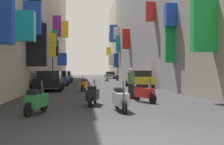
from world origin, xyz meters
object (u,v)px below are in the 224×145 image
(scooter_white, at_px, (107,78))
(scooter_orange, at_px, (84,85))
(parked_car_yellow, at_px, (139,79))
(parked_car_blue, at_px, (59,78))
(parked_car_white, at_px, (66,76))
(scooter_silver, at_px, (120,99))
(scooter_green, at_px, (36,101))
(parked_car_green, at_px, (65,77))
(scooter_black, at_px, (93,95))
(pedestrian_crossing, at_px, (131,84))
(scooter_red, at_px, (144,93))
(parked_car_black, at_px, (49,80))
(parked_car_grey, at_px, (110,75))
(pedestrian_near_left, at_px, (117,75))
(traffic_light_near_corner, at_px, (53,56))

(scooter_white, bearing_deg, scooter_orange, -100.13)
(parked_car_yellow, distance_m, scooter_white, 15.48)
(parked_car_yellow, bearing_deg, parked_car_blue, 152.47)
(parked_car_yellow, bearing_deg, parked_car_white, 112.92)
(scooter_silver, bearing_deg, scooter_green, -171.91)
(parked_car_green, distance_m, parked_car_yellow, 13.28)
(parked_car_white, distance_m, scooter_black, 30.64)
(scooter_black, bearing_deg, scooter_orange, 91.94)
(scooter_black, bearing_deg, parked_car_blue, 99.33)
(parked_car_blue, distance_m, scooter_orange, 8.18)
(scooter_orange, relative_size, pedestrian_crossing, 1.11)
(parked_car_yellow, relative_size, pedestrian_crossing, 2.55)
(scooter_silver, height_order, scooter_red, same)
(parked_car_blue, xyz_separation_m, scooter_black, (2.75, -16.75, -0.32))
(scooter_orange, bearing_deg, parked_car_black, 170.46)
(scooter_silver, relative_size, scooter_white, 1.07)
(scooter_white, height_order, pedestrian_crossing, pedestrian_crossing)
(scooter_silver, bearing_deg, scooter_white, 85.83)
(parked_car_yellow, relative_size, scooter_red, 2.34)
(scooter_silver, bearing_deg, parked_car_yellow, 75.57)
(scooter_silver, relative_size, scooter_red, 1.13)
(scooter_orange, height_order, scooter_red, same)
(parked_car_grey, relative_size, scooter_black, 2.15)
(parked_car_blue, distance_m, pedestrian_near_left, 15.33)
(parked_car_green, xyz_separation_m, scooter_orange, (2.29, -14.97, -0.30))
(scooter_red, distance_m, scooter_black, 2.62)
(scooter_silver, relative_size, pedestrian_near_left, 1.16)
(parked_car_grey, xyz_separation_m, parked_car_white, (-7.70, -11.34, 0.04))
(parked_car_green, bearing_deg, scooter_orange, -81.29)
(parked_car_yellow, distance_m, scooter_orange, 6.37)
(scooter_black, height_order, pedestrian_near_left, pedestrian_near_left)
(parked_car_yellow, xyz_separation_m, scooter_white, (-1.59, 15.40, -0.33))
(parked_car_blue, relative_size, scooter_green, 2.55)
(parked_car_black, distance_m, scooter_white, 19.80)
(pedestrian_crossing, height_order, pedestrian_near_left, pedestrian_near_left)
(parked_car_yellow, distance_m, pedestrian_near_left, 17.17)
(scooter_black, relative_size, pedestrian_near_left, 1.15)
(scooter_black, bearing_deg, traffic_light_near_corner, 100.60)
(parked_car_white, xyz_separation_m, scooter_red, (5.21, -29.65, -0.29))
(parked_car_blue, distance_m, scooter_red, 16.72)
(parked_car_green, relative_size, scooter_silver, 2.13)
(scooter_white, bearing_deg, scooter_green, -99.62)
(parked_car_yellow, xyz_separation_m, scooter_red, (-2.26, -11.98, -0.33))
(pedestrian_near_left, bearing_deg, scooter_red, -94.82)
(scooter_orange, relative_size, pedestrian_near_left, 1.04)
(pedestrian_crossing, bearing_deg, scooter_white, 87.79)
(parked_car_black, relative_size, scooter_orange, 2.17)
(parked_car_green, height_order, parked_car_yellow, parked_car_yellow)
(scooter_silver, bearing_deg, parked_car_white, 96.50)
(scooter_black, bearing_deg, scooter_red, 19.53)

